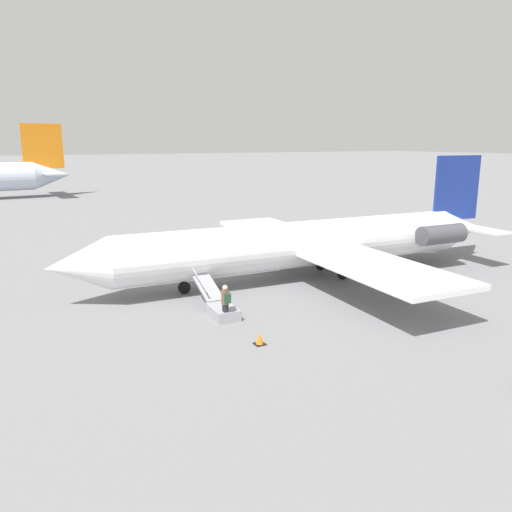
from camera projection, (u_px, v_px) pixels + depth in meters
The scene contains 5 objects.
ground_plane at pixel (300, 279), 29.64m from camera, with size 600.00×600.00×0.00m, color slate.
airplane_main at pixel (314, 242), 29.55m from camera, with size 28.50×21.37×7.06m.
boarding_stairs at pixel (220, 307), 23.42m from camera, with size 1.29×4.08×1.74m.
passenger at pixel (226, 301), 22.24m from camera, with size 0.36×0.55×1.74m.
traffic_cone_near_stairs at pixel (260, 339), 19.98m from camera, with size 0.43×0.43×0.48m.
Camera 1 is at (16.22, 23.68, 7.96)m, focal length 35.00 mm.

